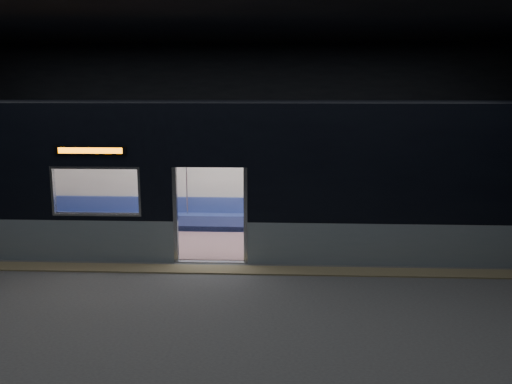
{
  "coord_description": "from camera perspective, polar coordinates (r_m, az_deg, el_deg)",
  "views": [
    {
      "loc": [
        1.49,
        -9.92,
        3.66
      ],
      "look_at": [
        0.89,
        2.3,
        1.3
      ],
      "focal_mm": 38.0,
      "sensor_mm": 36.0,
      "label": 1
    }
  ],
  "objects": [
    {
      "name": "tactile_strip",
      "position": [
        11.18,
        -5.08,
        -8.13
      ],
      "size": [
        22.8,
        0.5,
        0.03
      ],
      "primitive_type": "cube",
      "color": "#8C7F59",
      "rests_on": "station_floor"
    },
    {
      "name": "station_envelope",
      "position": [
        10.03,
        -5.86,
        10.91
      ],
      "size": [
        24.0,
        14.0,
        5.0
      ],
      "color": "black",
      "rests_on": "station_floor"
    },
    {
      "name": "station_floor",
      "position": [
        10.68,
        -5.48,
        -9.19
      ],
      "size": [
        24.0,
        14.0,
        0.01
      ],
      "primitive_type": "cube",
      "color": "#47494C",
      "rests_on": "ground"
    },
    {
      "name": "metro_car",
      "position": [
        12.68,
        -4.0,
        2.68
      ],
      "size": [
        18.0,
        3.04,
        3.35
      ],
      "color": "gray",
      "rests_on": "station_floor"
    },
    {
      "name": "passenger",
      "position": [
        13.77,
        5.37,
        -0.95
      ],
      "size": [
        0.47,
        0.77,
        1.46
      ],
      "rotation": [
        0.0,
        0.0,
        0.14
      ],
      "color": "black",
      "rests_on": "metro_car"
    },
    {
      "name": "transit_map",
      "position": [
        13.95,
        4.44,
        1.91
      ],
      "size": [
        1.02,
        0.03,
        0.66
      ],
      "primitive_type": "cube",
      "color": "white",
      "rests_on": "metro_car"
    },
    {
      "name": "handbag",
      "position": [
        13.56,
        5.31,
        -1.75
      ],
      "size": [
        0.32,
        0.28,
        0.14
      ],
      "primitive_type": "cube",
      "rotation": [
        0.0,
        0.0,
        -0.19
      ],
      "color": "black",
      "rests_on": "passenger"
    }
  ]
}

